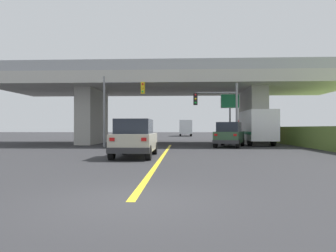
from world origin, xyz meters
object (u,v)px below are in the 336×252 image
Objects in this scene: traffic_signal_nearside at (221,107)px; traffic_signal_farside at (118,101)px; highway_sign at (230,106)px; suv_crossing at (230,134)px; box_truck at (256,127)px; semi_truck_distant at (186,128)px; suv_lead at (135,138)px.

traffic_signal_farside reaches higher than traffic_signal_nearside.
suv_crossing is at bearing -99.76° from highway_sign.
box_truck is 12.88m from traffic_signal_farside.
traffic_signal_nearside is at bearing -5.08° from traffic_signal_farside.
traffic_signal_nearside is 3.66m from highway_sign.
traffic_signal_farside is at bearing -161.92° from box_truck.
semi_truck_distant is (5.88, 34.11, -2.20)m from traffic_signal_farside.
traffic_signal_nearside is at bearing -106.47° from suv_crossing.
suv_lead and suv_crossing have the same top height.
box_truck is at bearing 25.86° from highway_sign.
box_truck is at bearing 53.69° from suv_lead.
semi_truck_distant is at bearing 111.96° from suv_crossing.
highway_sign reaches higher than semi_truck_distant.
suv_lead is 0.60× the size of box_truck.
suv_crossing is at bearing -84.40° from semi_truck_distant.
box_truck is (2.92, 3.34, 0.62)m from suv_crossing.
traffic_signal_nearside reaches higher than box_truck.
semi_truck_distant is (-3.64, 31.41, -1.93)m from highway_sign.
highway_sign is at bearing -154.14° from box_truck.
semi_truck_distant reaches higher than suv_crossing.
suv_crossing is 4.48m from box_truck.
box_truck reaches higher than suv_crossing.
suv_lead is 0.89× the size of traffic_signal_nearside.
box_truck is 1.29× the size of traffic_signal_farside.
suv_lead is 0.95× the size of highway_sign.
semi_truck_distant is (-3.28, 33.51, 0.56)m from suv_crossing.
traffic_signal_nearside is at bearing -128.95° from box_truck.
suv_lead is 9.57m from traffic_signal_farside.
semi_truck_distant is at bearing 96.62° from highway_sign.
semi_truck_distant is at bearing 93.97° from traffic_signal_nearside.
suv_lead is at bearing -126.31° from box_truck.
highway_sign is (0.36, 2.10, 2.49)m from suv_crossing.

